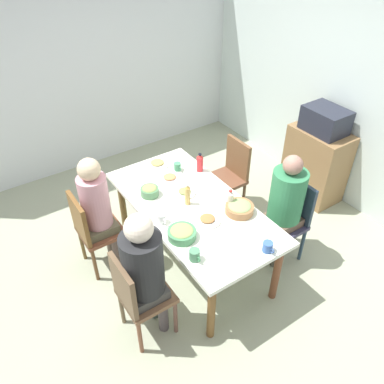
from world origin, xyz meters
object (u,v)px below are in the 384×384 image
chair_3 (137,294)px  bowl_0 (239,208)px  cup_0 (195,255)px  plate_3 (170,178)px  chair_2 (230,173)px  plate_2 (185,192)px  dining_table (192,211)px  person_0 (97,206)px  bowl_1 (150,191)px  cup_3 (268,247)px  microwave (326,120)px  bowl_2 (182,233)px  cup_2 (178,167)px  side_cabinet (315,164)px  bottle_0 (200,163)px  plate_1 (207,219)px  person_3 (144,267)px  person_1 (285,201)px  plate_0 (157,163)px  bottle_1 (230,199)px  chair_0 (92,229)px  chair_1 (288,217)px  cup_1 (162,218)px  bottle_2 (188,195)px

chair_3 → bowl_0: bearing=96.7°
cup_0 → plate_3: bearing=158.8°
chair_2 → plate_2: size_ratio=4.12×
dining_table → person_0: (-0.47, -0.76, 0.09)m
bowl_1 → bowl_0: bearing=39.3°
chair_3 → plate_2: 1.13m
cup_3 → microwave: microwave is taller
cup_0 → bowl_2: bearing=169.0°
bowl_2 → cup_2: bowl_2 is taller
chair_2 → side_cabinet: bearing=70.7°
bottle_0 → bowl_1: bearing=-83.5°
plate_1 → plate_3: same height
person_3 → person_1: bearing=90.0°
plate_0 → cup_3: cup_3 is taller
cup_0 → bottle_1: bearing=119.4°
plate_2 → chair_0: bearing=-107.5°
chair_1 → side_cabinet: bearing=118.5°
plate_2 → bowl_1: bearing=-119.4°
cup_1 → bottle_2: 0.35m
plate_2 → cup_0: 0.87m
plate_3 → microwave: microwave is taller
bowl_2 → cup_0: size_ratio=2.00×
cup_0 → cup_3: 0.60m
person_3 → cup_1: (-0.41, 0.40, 0.00)m
bowl_2 → microwave: microwave is taller
plate_0 → cup_0: 1.43m
chair_0 → bottle_0: (0.04, 1.23, 0.33)m
cup_2 → cup_3: (1.41, -0.02, 0.00)m
person_1 → bowl_0: bearing=-106.5°
cup_3 → cup_1: bearing=-145.5°
person_3 → cup_0: 0.41m
chair_2 → bowl_1: 1.14m
chair_0 → bowl_2: 0.98m
cup_2 → bottle_0: size_ratio=0.53×
dining_table → plate_2: 0.21m
chair_0 → bottle_0: size_ratio=4.32×
dining_table → cup_1: 0.39m
person_0 → bottle_0: (0.04, 1.14, 0.09)m
bottle_1 → microwave: size_ratio=0.41×
side_cabinet → person_0: bearing=-97.9°
bowl_0 → bottle_1: bottle_1 is taller
chair_0 → plate_3: 0.92m
bowl_0 → microwave: size_ratio=0.55×
bottle_0 → person_0: bearing=-92.0°
person_3 → bowl_1: 0.96m
bowl_2 → bottle_1: (-0.09, 0.59, 0.05)m
bowl_0 → side_cabinet: (-0.43, 1.59, -0.34)m
chair_1 → bottle_1: (-0.24, -0.58, 0.32)m
bowl_1 → bottle_0: (-0.07, 0.64, 0.05)m
chair_3 → microwave: bearing=101.7°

